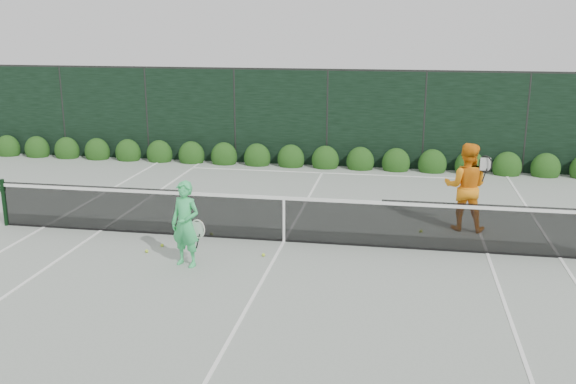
# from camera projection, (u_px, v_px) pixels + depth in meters

# --- Properties ---
(ground) EXTENTS (80.00, 80.00, 0.00)m
(ground) POSITION_uv_depth(u_px,v_px,m) (284.00, 242.00, 13.45)
(ground) COLOR gray
(ground) RESTS_ON ground
(tennis_net) EXTENTS (12.90, 0.10, 1.07)m
(tennis_net) POSITION_uv_depth(u_px,v_px,m) (283.00, 217.00, 13.32)
(tennis_net) COLOR black
(tennis_net) RESTS_ON ground
(player_woman) EXTENTS (0.69, 0.55, 1.63)m
(player_woman) POSITION_uv_depth(u_px,v_px,m) (186.00, 224.00, 11.94)
(player_woman) COLOR #3CCD6E
(player_woman) RESTS_ON ground
(player_man) EXTENTS (1.04, 0.86, 1.94)m
(player_man) POSITION_uv_depth(u_px,v_px,m) (466.00, 187.00, 14.01)
(player_man) COLOR orange
(player_man) RESTS_ON ground
(court_lines) EXTENTS (11.03, 23.83, 0.01)m
(court_lines) POSITION_uv_depth(u_px,v_px,m) (284.00, 241.00, 13.45)
(court_lines) COLOR white
(court_lines) RESTS_ON ground
(windscreen_fence) EXTENTS (32.00, 21.07, 3.06)m
(windscreen_fence) POSITION_uv_depth(u_px,v_px,m) (254.00, 208.00, 10.48)
(windscreen_fence) COLOR black
(windscreen_fence) RESTS_ON ground
(hedge_row) EXTENTS (31.66, 0.65, 0.94)m
(hedge_row) POSITION_uv_depth(u_px,v_px,m) (325.00, 160.00, 20.19)
(hedge_row) COLOR #13370F
(hedge_row) RESTS_ON ground
(tennis_balls) EXTENTS (5.49, 2.33, 0.07)m
(tennis_balls) POSITION_uv_depth(u_px,v_px,m) (236.00, 239.00, 13.50)
(tennis_balls) COLOR #B6D930
(tennis_balls) RESTS_ON ground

